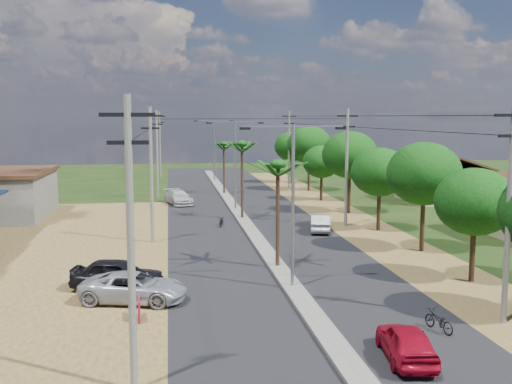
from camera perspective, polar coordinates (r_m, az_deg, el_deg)
ground at (r=29.56m, az=3.47°, el=-9.23°), size 160.00×160.00×0.00m
road at (r=43.94m, az=-0.53°, el=-3.74°), size 12.00×110.00×0.04m
median at (r=46.85m, az=-1.03°, el=-2.97°), size 1.00×90.00×0.18m
dirt_lot_west at (r=37.83m, az=-22.24°, el=-6.07°), size 18.00×46.00×0.04m
dirt_shoulder_east at (r=45.85m, az=10.07°, el=-3.40°), size 5.00×90.00×0.03m
house_east_far at (r=62.16m, az=17.32°, el=1.36°), size 7.60×7.50×4.60m
tree_east_b at (r=31.89m, az=20.12°, el=-0.88°), size 4.00×4.00×5.83m
tree_east_c at (r=38.22m, az=15.72°, el=1.69°), size 4.60×4.60×6.83m
tree_east_d at (r=44.62m, az=11.70°, el=1.88°), size 4.20×4.20×6.13m
tree_east_e at (r=52.19m, az=8.93°, el=3.52°), size 4.80×4.80×7.14m
tree_east_f at (r=59.84m, az=6.27°, el=2.87°), size 3.80×3.80×5.52m
tree_east_g at (r=67.65m, az=5.08°, el=4.52°), size 5.00×5.00×7.38m
tree_east_h at (r=75.42m, az=3.44°, el=4.35°), size 4.40×4.40×6.52m
palm_median_near at (r=32.40m, az=2.10°, el=2.21°), size 2.00×2.00×6.15m
palm_median_mid at (r=48.16m, az=-1.35°, el=4.27°), size 2.00×2.00×6.55m
palm_median_far at (r=64.09m, az=-3.09°, el=4.41°), size 2.00×2.00×5.85m
streetlight_near at (r=28.58m, az=3.54°, el=0.02°), size 5.10×0.18×8.00m
streetlight_mid at (r=53.19m, az=-2.00°, el=3.34°), size 5.10×0.18×8.00m
streetlight_far at (r=78.05m, az=-4.03°, el=4.55°), size 5.10×0.18×8.00m
utility_pole_w_a at (r=18.14m, az=-11.86°, el=-4.37°), size 1.60×0.24×9.00m
utility_pole_w_b at (r=39.92m, az=-9.95°, el=1.92°), size 1.60×0.24×9.00m
utility_pole_w_c at (r=61.86m, az=-9.40°, el=3.76°), size 1.60×0.24×9.00m
utility_pole_w_d at (r=82.83m, az=-9.14°, el=4.61°), size 1.60×0.24×9.00m
utility_pole_e_a at (r=25.76m, az=22.98°, el=-1.39°), size 1.60×0.24×9.00m
utility_pole_e_b at (r=45.87m, az=8.62°, el=2.62°), size 1.60×0.24×9.00m
utility_pole_e_c at (r=67.18m, az=3.16°, el=4.11°), size 1.60×0.24×9.00m
car_red_near at (r=21.78m, az=14.10°, el=-13.77°), size 1.95×3.88×1.27m
car_silver_mid at (r=43.82m, az=6.15°, el=-2.99°), size 2.22×4.06×1.27m
car_white_far at (r=57.55m, az=-7.41°, el=-0.55°), size 3.08×4.92×1.33m
car_parked_silver at (r=27.85m, az=-11.55°, el=-8.97°), size 5.19×3.33×1.33m
car_parked_dark at (r=29.92m, az=-13.06°, el=-7.70°), size 4.68×2.56×1.51m
moto_rider_east at (r=24.87m, az=17.00°, el=-11.73°), size 0.96×1.67×0.83m
moto_rider_west_a at (r=45.72m, az=-3.31°, el=-2.84°), size 0.85×1.59×0.79m
moto_rider_west_b at (r=60.92m, az=-7.46°, el=-0.25°), size 0.92×1.82×1.05m
roadside_sign at (r=25.51m, az=-11.08°, el=-10.94°), size 0.15×1.13×0.94m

